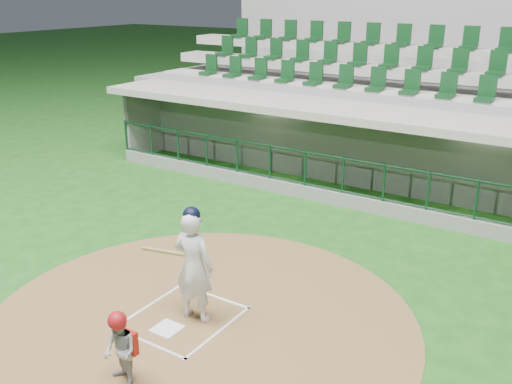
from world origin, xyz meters
TOP-DOWN VIEW (x-y plane):
  - ground at (0.00, 0.00)m, footprint 120.00×120.00m
  - dirt_circle at (0.30, -0.20)m, footprint 7.20×7.20m
  - home_plate at (0.00, -0.70)m, footprint 0.43×0.43m
  - batter_box_chalk at (0.00, -0.30)m, footprint 1.55×1.80m
  - dugout_structure at (0.03, 7.82)m, footprint 16.40×3.70m
  - seating_deck at (0.00, 10.91)m, footprint 17.00×6.72m
  - batter at (0.17, -0.18)m, footprint 0.90×0.90m
  - catcher at (0.38, -2.05)m, footprint 0.63×0.56m

SIDE VIEW (x-z plane):
  - ground at x=0.00m, z-range 0.00..0.00m
  - dirt_circle at x=0.30m, z-range 0.00..0.01m
  - batter_box_chalk at x=0.00m, z-range 0.01..0.02m
  - home_plate at x=0.00m, z-range 0.01..0.03m
  - catcher at x=0.38m, z-range 0.01..1.16m
  - dugout_structure at x=0.03m, z-range -0.54..2.46m
  - batter at x=0.17m, z-range 0.00..2.00m
  - seating_deck at x=0.00m, z-range -1.15..4.00m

